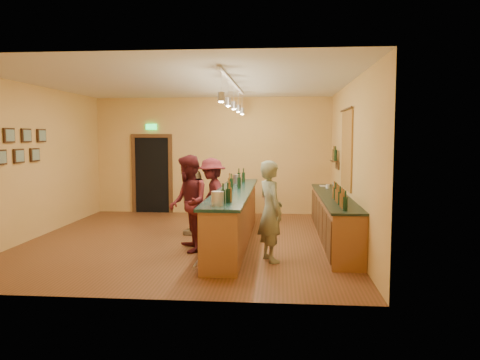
# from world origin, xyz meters

# --- Properties ---
(floor) EXTENTS (7.00, 7.00, 0.00)m
(floor) POSITION_xyz_m (0.00, 0.00, 0.00)
(floor) COLOR brown
(floor) RESTS_ON ground
(ceiling) EXTENTS (6.50, 7.00, 0.02)m
(ceiling) POSITION_xyz_m (0.00, 0.00, 3.20)
(ceiling) COLOR silver
(ceiling) RESTS_ON wall_back
(wall_back) EXTENTS (6.50, 0.02, 3.20)m
(wall_back) POSITION_xyz_m (0.00, 3.50, 1.60)
(wall_back) COLOR gold
(wall_back) RESTS_ON floor
(wall_front) EXTENTS (6.50, 0.02, 3.20)m
(wall_front) POSITION_xyz_m (0.00, -3.50, 1.60)
(wall_front) COLOR gold
(wall_front) RESTS_ON floor
(wall_left) EXTENTS (0.02, 7.00, 3.20)m
(wall_left) POSITION_xyz_m (-3.25, 0.00, 1.60)
(wall_left) COLOR gold
(wall_left) RESTS_ON floor
(wall_right) EXTENTS (0.02, 7.00, 3.20)m
(wall_right) POSITION_xyz_m (3.25, 0.00, 1.60)
(wall_right) COLOR gold
(wall_right) RESTS_ON floor
(doorway) EXTENTS (1.15, 0.09, 2.48)m
(doorway) POSITION_xyz_m (-1.70, 3.47, 1.13)
(doorway) COLOR black
(doorway) RESTS_ON wall_back
(tapestry) EXTENTS (0.03, 1.40, 1.60)m
(tapestry) POSITION_xyz_m (3.23, 0.40, 1.85)
(tapestry) COLOR #9E3B1F
(tapestry) RESTS_ON wall_right
(bottle_shelf) EXTENTS (0.17, 0.55, 0.54)m
(bottle_shelf) POSITION_xyz_m (3.17, 1.90, 1.67)
(bottle_shelf) COLOR #523518
(bottle_shelf) RESTS_ON wall_right
(picture_grid) EXTENTS (0.06, 2.20, 0.70)m
(picture_grid) POSITION_xyz_m (-3.21, -0.75, 1.95)
(picture_grid) COLOR #382111
(picture_grid) RESTS_ON wall_left
(back_counter) EXTENTS (0.60, 4.55, 1.27)m
(back_counter) POSITION_xyz_m (2.97, 0.18, 0.49)
(back_counter) COLOR brown
(back_counter) RESTS_ON floor
(tasting_bar) EXTENTS (0.74, 5.10, 1.38)m
(tasting_bar) POSITION_xyz_m (0.95, -0.00, 0.61)
(tasting_bar) COLOR brown
(tasting_bar) RESTS_ON floor
(pendant_track) EXTENTS (0.11, 4.60, 0.50)m
(pendant_track) POSITION_xyz_m (0.95, -0.00, 2.98)
(pendant_track) COLOR silver
(pendant_track) RESTS_ON ceiling
(bartender) EXTENTS (0.63, 0.74, 1.73)m
(bartender) POSITION_xyz_m (1.72, -1.45, 0.86)
(bartender) COLOR gray
(bartender) RESTS_ON floor
(customer_a) EXTENTS (0.92, 1.04, 1.80)m
(customer_a) POSITION_xyz_m (0.19, -0.88, 0.90)
(customer_a) COLOR #59191E
(customer_a) RESTS_ON floor
(customer_b) EXTENTS (0.60, 1.08, 1.73)m
(customer_b) POSITION_xyz_m (0.00, 0.64, 0.87)
(customer_b) COLOR #997A51
(customer_b) RESTS_ON floor
(customer_c) EXTENTS (1.00, 1.24, 1.67)m
(customer_c) POSITION_xyz_m (0.40, 0.68, 0.83)
(customer_c) COLOR #59191E
(customer_c) RESTS_ON floor
(bar_stool) EXTENTS (0.32, 0.32, 0.66)m
(bar_stool) POSITION_xyz_m (1.59, 2.20, 0.51)
(bar_stool) COLOR #A37049
(bar_stool) RESTS_ON floor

